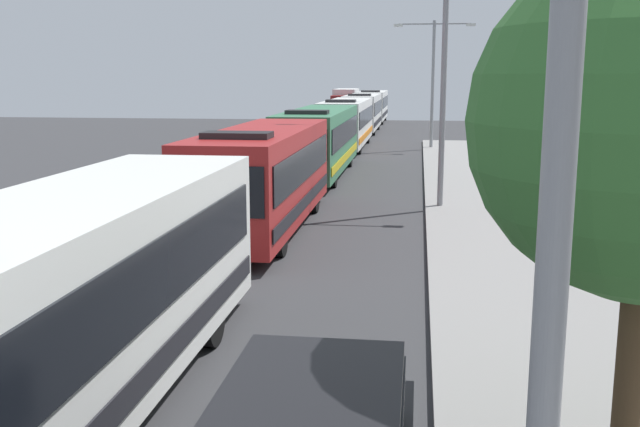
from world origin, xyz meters
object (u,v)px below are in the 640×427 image
Objects in this scene: bus_rear at (363,111)px; bus_tail_end at (373,105)px; box_truck_oncoming at (345,103)px; streetlamp_far at (433,71)px; bus_second_in_line at (264,175)px; streetlamp_mid at (444,67)px; bus_middle at (319,139)px; bus_lead at (62,303)px; bus_fourth_in_line at (347,122)px.

bus_tail_end is (0.00, 12.83, 0.00)m from bus_rear.
streetlamp_far reaches higher than box_truck_oncoming.
box_truck_oncoming is at bearing 105.02° from streetlamp_far.
streetlamp_mid is (5.40, 4.11, 3.20)m from bus_second_in_line.
bus_middle is at bearing 123.21° from streetlamp_mid.
bus_rear is at bearing 111.66° from streetlamp_far.
bus_middle is 14.42m from streetlamp_far.
bus_tail_end reaches higher than box_truck_oncoming.
box_truck_oncoming is at bearing 118.86° from bus_tail_end.
bus_tail_end is (-0.00, 64.50, -0.00)m from bus_lead.
bus_second_in_line is 25.59m from bus_fourth_in_line.
bus_lead is 12.75m from bus_second_in_line.
box_truck_oncoming is at bearing 99.95° from bus_rear.
bus_rear reaches higher than box_truck_oncoming.
bus_second_in_line is 12.35m from bus_middle.
bus_lead is at bearing -90.00° from bus_fourth_in_line.
bus_tail_end is at bearing 90.00° from bus_second_in_line.
bus_lead is at bearing -90.00° from bus_second_in_line.
box_truck_oncoming is at bearing 92.68° from bus_lead.
bus_lead and bus_fourth_in_line have the same top height.
bus_tail_end is at bearing 90.00° from bus_middle.
bus_rear is at bearing 90.00° from bus_lead.
bus_second_in_line and bus_middle have the same top height.
bus_middle is (0.00, 12.35, 0.00)m from bus_second_in_line.
box_truck_oncoming is 1.02× the size of streetlamp_far.
bus_lead is 0.91× the size of bus_middle.
streetlamp_mid is 0.99× the size of streetlamp_far.
box_truck_oncoming is (-3.30, 45.39, 0.02)m from bus_middle.
bus_fourth_in_line is at bearing 104.11° from streetlamp_mid.
box_truck_oncoming is at bearing 93.27° from bus_second_in_line.
streetlamp_mid is (5.40, -21.48, 3.20)m from bus_fourth_in_line.
bus_lead reaches higher than box_truck_oncoming.
bus_tail_end is 1.42× the size of streetlamp_far.
box_truck_oncoming is at bearing 94.16° from bus_middle.
bus_tail_end is 6.84m from box_truck_oncoming.
bus_fourth_in_line is 26.17m from bus_tail_end.
bus_tail_end is at bearing 90.00° from bus_lead.
bus_middle and bus_fourth_in_line have the same top height.
bus_fourth_in_line is at bearing 90.00° from bus_middle.
bus_lead and bus_middle have the same top height.
bus_second_in_line reaches higher than box_truck_oncoming.
bus_second_in_line and bus_tail_end have the same top height.
bus_lead is at bearing -87.32° from box_truck_oncoming.
bus_middle reaches higher than box_truck_oncoming.
bus_lead is 1.04× the size of bus_second_in_line.
bus_rear is 1.39× the size of streetlamp_far.
bus_second_in_line is at bearing -86.73° from box_truck_oncoming.
box_truck_oncoming is (-3.30, 70.49, 0.02)m from bus_lead.
bus_rear is 35.38m from streetlamp_mid.
bus_second_in_line is 0.88× the size of bus_middle.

